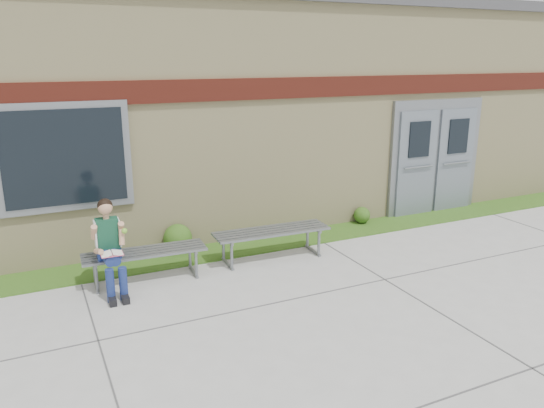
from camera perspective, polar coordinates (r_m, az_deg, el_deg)
ground at (r=7.02m, az=7.89°, el=-10.97°), size 80.00×80.00×0.00m
grass_strip at (r=9.11m, az=-1.03°, el=-4.34°), size 16.00×0.80×0.02m
school_building at (r=11.78m, az=-7.99°, el=10.54°), size 16.20×6.22×4.20m
bench_left at (r=7.82m, az=-13.48°, el=-5.63°), size 1.75×0.57×0.45m
bench_right at (r=8.40m, az=-0.04°, el=-3.50°), size 1.87×0.59×0.48m
girl at (r=7.45m, az=-17.05°, el=-4.24°), size 0.45×0.76×1.29m
shrub_mid at (r=8.81m, az=-10.10°, el=-3.62°), size 0.46×0.46×0.46m
shrub_east at (r=10.31m, az=9.65°, el=-1.18°), size 0.31×0.31×0.31m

